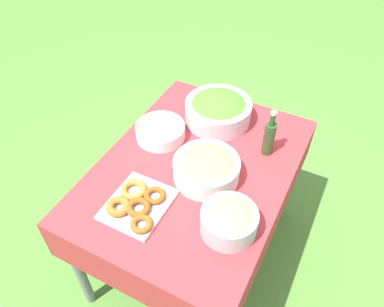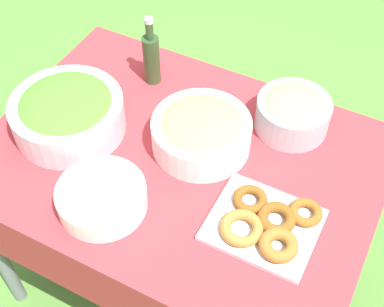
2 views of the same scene
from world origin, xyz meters
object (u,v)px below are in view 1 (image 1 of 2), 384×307
at_px(olive_oil_bottle, 269,137).
at_px(bread_bowl, 206,167).
at_px(salad_bowl, 218,109).
at_px(pasta_bowl, 229,220).
at_px(plate_stack, 160,131).
at_px(donut_platter, 137,204).

bearing_deg(olive_oil_bottle, bread_bowl, 145.82).
xyz_separation_m(salad_bowl, pasta_bowl, (-0.63, -0.34, -0.00)).
xyz_separation_m(plate_stack, olive_oil_bottle, (0.14, -0.53, 0.07)).
relative_size(salad_bowl, bread_bowl, 1.16).
xyz_separation_m(salad_bowl, olive_oil_bottle, (-0.12, -0.32, 0.03)).
xyz_separation_m(salad_bowl, plate_stack, (-0.26, 0.21, -0.04)).
relative_size(salad_bowl, plate_stack, 1.40).
relative_size(salad_bowl, donut_platter, 1.17).
distance_m(salad_bowl, bread_bowl, 0.43).
height_order(salad_bowl, bread_bowl, salad_bowl).
bearing_deg(salad_bowl, bread_bowl, -162.70).
relative_size(pasta_bowl, olive_oil_bottle, 0.91).
bearing_deg(plate_stack, donut_platter, -162.21).
distance_m(donut_platter, bread_bowl, 0.36).
xyz_separation_m(donut_platter, olive_oil_bottle, (0.59, -0.39, 0.08)).
bearing_deg(pasta_bowl, bread_bowl, 43.30).
bearing_deg(olive_oil_bottle, pasta_bowl, -178.79).
xyz_separation_m(donut_platter, bread_bowl, (0.30, -0.19, 0.04)).
xyz_separation_m(pasta_bowl, olive_oil_bottle, (0.51, 0.01, 0.03)).
bearing_deg(pasta_bowl, donut_platter, 100.81).
height_order(donut_platter, bread_bowl, bread_bowl).
bearing_deg(donut_platter, salad_bowl, -5.35).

